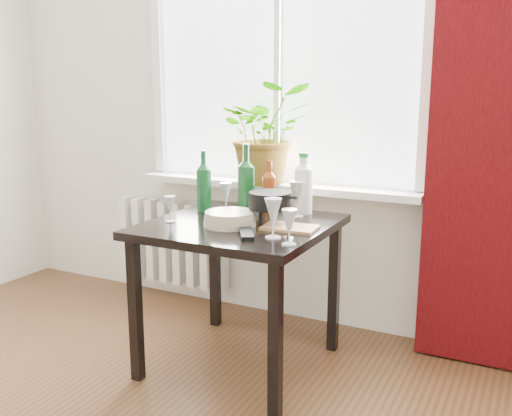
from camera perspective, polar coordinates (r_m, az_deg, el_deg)
The scene contains 19 objects.
window at distance 3.34m, azimuth 2.41°, elevation 15.68°, with size 1.72×0.08×1.62m.
windowsill at distance 3.32m, azimuth 1.79°, elevation 2.29°, with size 1.72×0.20×0.04m.
curtain at distance 2.95m, azimuth 21.98°, elevation 9.44°, with size 0.50×0.12×2.56m.
radiator at distance 3.81m, azimuth -8.33°, elevation -3.42°, with size 0.80×0.10×0.55m.
table at distance 2.79m, azimuth -1.63°, elevation -3.29°, with size 0.85×0.85×0.74m.
potted_plant at distance 3.24m, azimuth 1.02°, elevation 7.47°, with size 0.51×0.44×0.57m, color #2E7E21.
wine_bottle_left at distance 3.01m, azimuth -5.23°, elevation 2.76°, with size 0.08×0.08×0.33m, color #0C401B, non-canonical shape.
wine_bottle_right at distance 2.91m, azimuth -0.99°, elevation 2.94°, with size 0.09×0.09×0.37m, color #0C4118, non-canonical shape.
bottle_amber at distance 2.93m, azimuth 1.33°, elevation 2.11°, with size 0.07×0.07×0.28m, color maroon, non-canonical shape.
cleaning_bottle at distance 2.95m, azimuth 4.78°, elevation 2.57°, with size 0.09×0.09×0.33m, color silver, non-canonical shape.
wineglass_front_right at distance 2.46m, azimuth 1.72°, elevation -0.99°, with size 0.08×0.08×0.18m, color silver, non-canonical shape.
wineglass_far_right at distance 2.36m, azimuth 3.35°, elevation -1.89°, with size 0.07×0.07×0.16m, color silver, non-canonical shape.
wineglass_back_center at distance 2.87m, azimuth 4.10°, elevation 0.94°, with size 0.08×0.08×0.19m, color #B1B8BF, non-canonical shape.
wineglass_back_left at distance 3.02m, azimuth -3.04°, elevation 1.17°, with size 0.06×0.06×0.15m, color #B6BCC4, non-canonical shape.
wineglass_front_left at distance 2.79m, azimuth -8.58°, elevation -0.09°, with size 0.05×0.05×0.13m, color silver, non-canonical shape.
plate_stack at distance 2.70m, azimuth -2.64°, elevation -1.08°, with size 0.25×0.25×0.07m, color beige.
fondue_pot at distance 2.71m, azimuth 1.41°, elevation -0.02°, with size 0.23×0.20×0.16m, color black, non-canonical shape.
tv_remote at distance 2.51m, azimuth -0.96°, elevation -2.59°, with size 0.05×0.18×0.02m, color black.
cutting_board at distance 2.64m, azimuth 3.41°, elevation -1.96°, with size 0.25×0.16×0.01m, color #B07B4F.
Camera 1 is at (1.39, -0.81, 1.38)m, focal length 40.00 mm.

